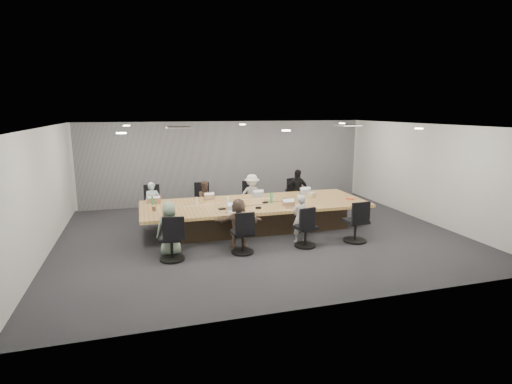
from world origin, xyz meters
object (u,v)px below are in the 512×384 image
object	(u,v)px
chair_1	(204,203)
chair_4	(172,242)
laptop_1	(209,199)
person_2	(252,195)
chair_5	(242,236)
person_4	(170,228)
person_0	(153,203)
chair_2	(249,200)
laptop_0	(153,202)
laptop_3	(304,193)
chair_7	(356,224)
person_6	(300,219)
conference_table	(255,215)
person_3	(297,191)
bottle_green_left	(153,201)
laptop_2	(257,196)
snack_packet	(350,199)
chair_6	(305,231)
laptop_6	(292,207)
chair_0	(152,206)
bottle_clear	(197,201)
stapler	(258,208)
canvas_bag	(312,195)
mug_brown	(154,209)
person_5	(239,223)
laptop_5	(233,211)
laptop_4	(168,216)
chair_3	(293,198)
person_1	(206,200)

from	to	relation	value
chair_1	chair_4	distance (m)	3.62
laptop_1	person_2	world-z (taller)	person_2
chair_5	person_4	xyz separation A→B (m)	(-1.57, 0.35, 0.21)
chair_4	person_0	bearing A→B (deg)	105.30
chair_2	laptop_0	xyz separation A→B (m)	(-2.93, -0.90, 0.34)
chair_2	laptop_3	xyz separation A→B (m)	(1.47, -0.90, 0.34)
chair_7	person_6	bearing A→B (deg)	163.33
conference_table	chair_1	bearing A→B (deg)	123.18
chair_7	person_3	world-z (taller)	person_3
person_3	bottle_green_left	bearing A→B (deg)	-170.31
person_6	chair_2	bearing A→B (deg)	-84.54
laptop_2	snack_packet	size ratio (longest dim) A/B	1.60
chair_6	laptop_6	xyz separation A→B (m)	(0.00, 0.90, 0.35)
chair_0	chair_5	bearing A→B (deg)	117.27
person_0	laptop_1	world-z (taller)	person_0
chair_6	person_6	world-z (taller)	person_6
person_0	bottle_clear	world-z (taller)	person_0
stapler	person_3	bearing A→B (deg)	63.34
laptop_0	snack_packet	distance (m)	5.41
canvas_bag	person_6	bearing A→B (deg)	-122.99
chair_5	mug_brown	distance (m)	2.45
person_0	person_5	bearing A→B (deg)	-52.76
chair_7	stapler	bearing A→B (deg)	153.11
laptop_3	person_6	world-z (taller)	person_6
chair_2	laptop_5	world-z (taller)	chair_2
chair_1	laptop_2	distance (m)	1.70
laptop_2	laptop_6	size ratio (longest dim) A/B	0.98
person_4	laptop_4	size ratio (longest dim) A/B	4.25
bottle_green_left	mug_brown	world-z (taller)	bottle_green_left
person_2	chair_3	bearing A→B (deg)	15.83
chair_5	laptop_4	world-z (taller)	chair_5
person_6	snack_packet	size ratio (longest dim) A/B	5.95
chair_4	snack_packet	xyz separation A→B (m)	(5.00, 1.31, 0.34)
laptop_1	bottle_clear	distance (m)	0.72
laptop_3	snack_packet	xyz separation A→B (m)	(0.89, -1.19, 0.01)
laptop_1	person_5	distance (m)	2.18
chair_4	laptop_5	size ratio (longest dim) A/B	2.51
chair_0	chair_3	size ratio (longest dim) A/B	1.04
chair_1	laptop_4	size ratio (longest dim) A/B	2.91
canvas_bag	laptop_3	bearing A→B (deg)	87.77
person_3	mug_brown	distance (m)	4.65
chair_7	person_6	distance (m)	1.38
chair_0	laptop_4	size ratio (longest dim) A/B	2.95
person_6	laptop_6	distance (m)	0.57
conference_table	laptop_3	xyz separation A→B (m)	(1.76, 0.80, 0.35)
conference_table	chair_7	xyz separation A→B (m)	(2.07, -1.70, 0.04)
laptop_2	chair_7	bearing A→B (deg)	123.44
person_2	person_3	size ratio (longest dim) A/B	0.93
person_1	laptop_1	bearing A→B (deg)	-103.26
person_5	mug_brown	world-z (taller)	person_5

